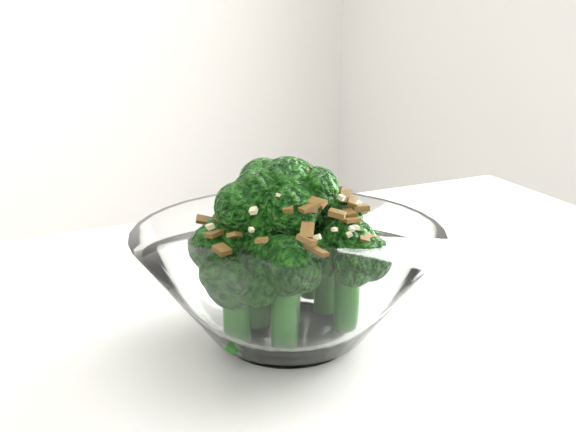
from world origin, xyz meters
TOP-DOWN VIEW (x-y plane):
  - broccoli_dish at (0.31, 0.07)m, footprint 0.20×0.20m

SIDE VIEW (x-z plane):
  - broccoli_dish at x=0.31m, z-range 0.74..0.86m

